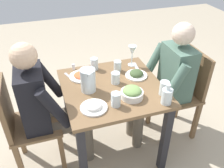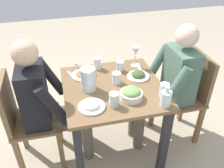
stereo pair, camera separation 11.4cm
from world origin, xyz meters
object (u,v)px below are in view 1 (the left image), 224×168
(diner_far, at_px, (47,103))
(water_glass_near_left, at_px, (117,66))
(water_pitcher, at_px, (88,80))
(water_glass_by_pitcher, at_px, (116,99))
(plate_dolmas, at_px, (136,74))
(plate_yoghurt, at_px, (94,106))
(water_glass_near_right, at_px, (94,64))
(wine_glass, at_px, (132,51))
(diner_near, at_px, (166,80))
(salad_bowl, at_px, (132,93))
(chair_far, at_px, (24,123))
(water_glass_far_left, at_px, (164,88))
(plate_rice_curry, at_px, (82,76))
(oil_carafe, at_px, (167,97))
(water_glass_far_right, at_px, (115,78))
(dining_table, at_px, (112,100))
(chair_near, at_px, (183,90))
(salt_shaker, at_px, (74,67))

(diner_far, distance_m, water_glass_near_left, 0.69)
(water_pitcher, bearing_deg, water_glass_by_pitcher, -149.93)
(diner_far, distance_m, plate_dolmas, 0.79)
(plate_yoghurt, bearing_deg, water_glass_near_left, -36.80)
(water_glass_near_right, bearing_deg, water_glass_by_pitcher, -178.21)
(diner_far, xyz_separation_m, wine_glass, (0.24, -0.81, 0.22))
(diner_near, distance_m, salad_bowl, 0.51)
(chair_far, height_order, water_pitcher, water_pitcher)
(plate_yoghurt, height_order, plate_dolmas, plate_dolmas)
(water_pitcher, relative_size, water_glass_far_left, 1.68)
(diner_far, bearing_deg, water_glass_near_left, -74.66)
(water_pitcher, height_order, plate_rice_curry, water_pitcher)
(plate_dolmas, xyz_separation_m, oil_carafe, (-0.41, -0.06, 0.04))
(chair_far, xyz_separation_m, wine_glass, (0.24, -1.02, 0.37))
(water_glass_far_right, bearing_deg, dining_table, 135.52)
(wine_glass, bearing_deg, chair_near, -116.75)
(water_pitcher, height_order, water_glass_near_left, water_pitcher)
(plate_yoghurt, height_order, plate_rice_curry, plate_yoghurt)
(water_glass_near_left, bearing_deg, dining_table, 151.54)
(dining_table, bearing_deg, plate_dolmas, -71.04)
(chair_far, bearing_deg, water_glass_far_right, -90.06)
(diner_far, distance_m, plate_yoghurt, 0.43)
(water_pitcher, relative_size, water_glass_by_pitcher, 1.75)
(chair_far, distance_m, water_glass_far_left, 1.15)
(oil_carafe, bearing_deg, water_pitcher, 56.40)
(dining_table, xyz_separation_m, diner_near, (0.05, -0.53, 0.06))
(water_glass_far_right, bearing_deg, oil_carafe, -143.86)
(diner_far, bearing_deg, water_pitcher, -95.83)
(plate_rice_curry, distance_m, wine_glass, 0.51)
(chair_near, bearing_deg, wine_glass, 63.25)
(oil_carafe, bearing_deg, dining_table, 43.22)
(dining_table, relative_size, chair_near, 0.90)
(salt_shaker, bearing_deg, diner_near, -112.04)
(diner_near, height_order, water_glass_near_left, diner_near)
(diner_near, bearing_deg, water_glass_near_left, 67.23)
(water_glass_by_pitcher, xyz_separation_m, wine_glass, (0.52, -0.33, 0.09))
(chair_far, relative_size, water_glass_near_left, 9.32)
(chair_far, xyz_separation_m, water_glass_far_right, (-0.00, -0.78, 0.28))
(water_glass_near_left, relative_size, salt_shaker, 1.78)
(plate_rice_curry, xyz_separation_m, water_glass_far_left, (-0.44, -0.56, 0.04))
(salad_bowl, bearing_deg, water_glass_near_left, -3.38)
(plate_dolmas, height_order, water_glass_far_left, water_glass_far_left)
(water_glass_near_right, distance_m, salt_shaker, 0.19)
(water_glass_by_pitcher, relative_size, oil_carafe, 0.66)
(salad_bowl, distance_m, wine_glass, 0.51)
(diner_far, bearing_deg, diner_near, -89.71)
(dining_table, distance_m, chair_near, 0.74)
(diner_far, relative_size, salad_bowl, 6.87)
(oil_carafe, relative_size, salt_shaker, 3.05)
(water_pitcher, distance_m, plate_yoghurt, 0.25)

